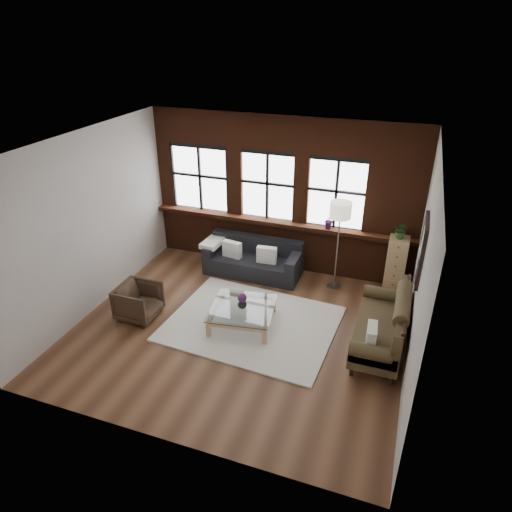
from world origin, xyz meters
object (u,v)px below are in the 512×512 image
(coffee_table, at_px, (243,316))
(floor_lamp, at_px, (338,243))
(vintage_settee, at_px, (380,321))
(vase, at_px, (242,304))
(dark_sofa, at_px, (253,258))
(drawer_chest, at_px, (395,266))
(armchair, at_px, (139,302))

(coffee_table, xyz_separation_m, floor_lamp, (1.28, 1.77, 0.81))
(vintage_settee, relative_size, vase, 11.28)
(dark_sofa, bearing_deg, vase, -76.10)
(dark_sofa, bearing_deg, coffee_table, -76.10)
(dark_sofa, relative_size, floor_lamp, 1.01)
(vintage_settee, bearing_deg, coffee_table, -175.99)
(vintage_settee, distance_m, vase, 2.30)
(dark_sofa, bearing_deg, drawer_chest, 3.88)
(vintage_settee, bearing_deg, armchair, -172.39)
(drawer_chest, bearing_deg, vase, -140.81)
(vase, bearing_deg, floor_lamp, 54.19)
(drawer_chest, bearing_deg, coffee_table, -140.81)
(armchair, relative_size, vase, 4.19)
(vintage_settee, distance_m, floor_lamp, 1.96)
(floor_lamp, bearing_deg, armchair, -145.16)
(coffee_table, height_order, floor_lamp, floor_lamp)
(vintage_settee, xyz_separation_m, coffee_table, (-2.29, -0.16, -0.33))
(dark_sofa, distance_m, floor_lamp, 1.82)
(drawer_chest, bearing_deg, dark_sofa, -176.12)
(vintage_settee, height_order, coffee_table, vintage_settee)
(vintage_settee, xyz_separation_m, floor_lamp, (-1.01, 1.61, 0.48))
(armchair, relative_size, floor_lamp, 0.36)
(vase, height_order, floor_lamp, floor_lamp)
(vintage_settee, relative_size, drawer_chest, 1.59)
(dark_sofa, distance_m, armchair, 2.55)
(dark_sofa, xyz_separation_m, floor_lamp, (1.71, 0.02, 0.62))
(vase, bearing_deg, coffee_table, -153.43)
(coffee_table, bearing_deg, vintage_settee, 4.01)
(armchair, distance_m, vase, 1.87)
(dark_sofa, relative_size, armchair, 2.83)
(vase, height_order, drawer_chest, drawer_chest)
(dark_sofa, relative_size, coffee_table, 1.83)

